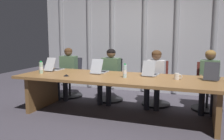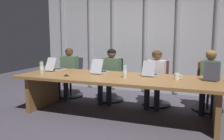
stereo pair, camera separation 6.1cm
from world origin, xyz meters
The scene contains 19 objects.
ground_plane centered at (0.00, 0.00, 0.00)m, with size 11.58×11.58×0.00m, color #47424C.
conference_table centered at (0.00, 0.00, 0.59)m, with size 3.81×1.23×0.73m.
curtain_backdrop centered at (0.00, 2.09, 1.33)m, with size 5.79×0.17×2.67m.
laptop_left_end centered at (-1.56, 0.28, 0.78)m, with size 0.24×0.46×0.28m.
laptop_left_mid centered at (-0.51, 0.29, 0.78)m, with size 0.23×0.46×0.29m.
laptop_center centered at (0.51, 0.32, 0.78)m, with size 0.27×0.42×0.29m.
laptop_right_mid centered at (1.57, 0.30, 0.79)m, with size 0.30×0.49×0.31m.
office_chair_left_end centered at (-1.57, 0.97, 0.35)m, with size 0.60×0.60×0.93m.
office_chair_left_mid centered at (-0.53, 0.97, 0.36)m, with size 0.60×0.60×0.94m.
office_chair_center centered at (0.51, 0.97, 0.35)m, with size 0.60×0.60×0.93m.
office_chair_right_mid centered at (1.53, 0.97, 0.35)m, with size 0.60×0.60×0.93m.
person_left_end centered at (-1.57, 0.81, 0.67)m, with size 0.41×0.56×1.17m.
person_left_mid centered at (-0.50, 0.81, 0.67)m, with size 0.41×0.56×1.17m.
person_center centered at (0.51, 0.81, 0.67)m, with size 0.37×0.55×1.17m.
person_right_mid centered at (1.54, 0.81, 0.68)m, with size 0.38×0.56×1.19m.
water_bottle_primary centered at (0.12, -0.06, 0.84)m, with size 0.07×0.07×0.25m.
water_bottle_secondary centered at (-1.58, -0.16, 0.84)m, with size 0.08×0.08×0.25m.
coffee_mug_near centered at (1.01, 0.07, 0.78)m, with size 0.13×0.08×0.11m.
conference_mic_left_side centered at (-0.94, -0.28, 0.74)m, with size 0.11×0.11×0.04m, color black.
Camera 2 is at (1.44, -4.15, 1.49)m, focal length 39.36 mm.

